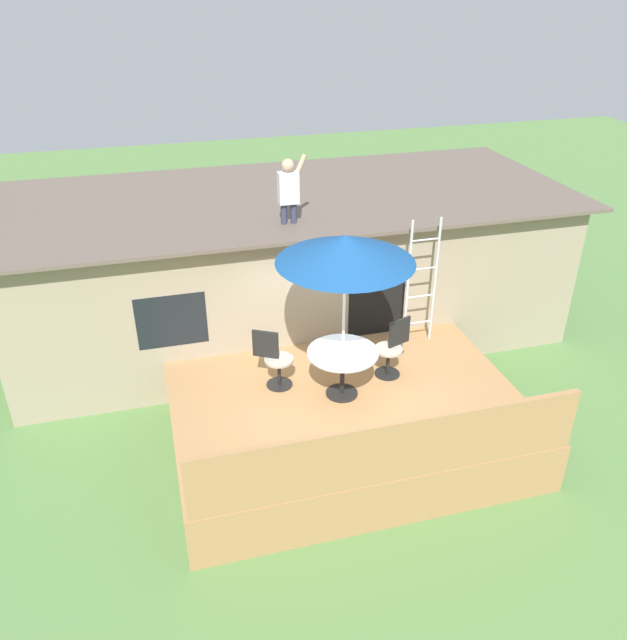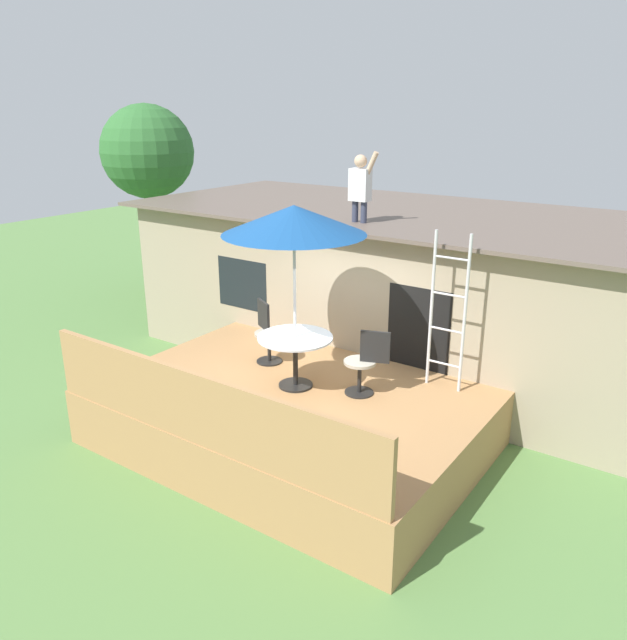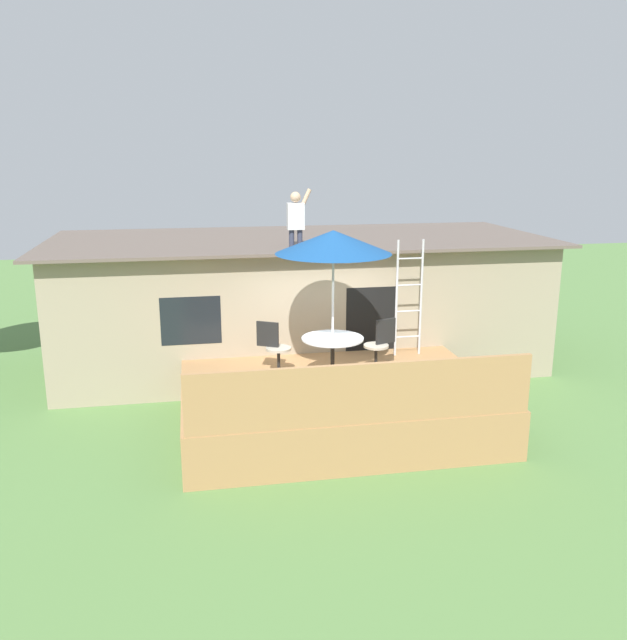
{
  "view_description": "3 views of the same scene",
  "coord_description": "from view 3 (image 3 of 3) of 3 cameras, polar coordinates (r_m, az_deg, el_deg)",
  "views": [
    {
      "loc": [
        -2.51,
        -7.38,
        6.4
      ],
      "look_at": [
        -0.33,
        0.57,
        1.83
      ],
      "focal_mm": 35.63,
      "sensor_mm": 36.0,
      "label": 1
    },
    {
      "loc": [
        4.72,
        -6.36,
        4.54
      ],
      "look_at": [
        -0.08,
        0.53,
        1.64
      ],
      "focal_mm": 34.85,
      "sensor_mm": 36.0,
      "label": 2
    },
    {
      "loc": [
        -2.32,
        -10.4,
        4.58
      ],
      "look_at": [
        -0.19,
        0.97,
        1.62
      ],
      "focal_mm": 37.27,
      "sensor_mm": 36.0,
      "label": 3
    }
  ],
  "objects": [
    {
      "name": "patio_chair_left",
      "position": [
        11.52,
        -3.36,
        -2.45
      ],
      "size": [
        0.58,
        0.44,
        0.92
      ],
      "rotation": [
        0.0,
        0.0,
        -0.51
      ],
      "color": "black",
      "rests_on": "deck"
    },
    {
      "name": "ground_plane",
      "position": [
        11.6,
        1.82,
        -8.91
      ],
      "size": [
        40.0,
        40.0,
        0.0
      ],
      "primitive_type": "plane",
      "color": "#567F42"
    },
    {
      "name": "house",
      "position": [
        14.55,
        -1.18,
        1.69
      ],
      "size": [
        10.5,
        4.5,
        2.78
      ],
      "color": "gray",
      "rests_on": "ground"
    },
    {
      "name": "patio_table",
      "position": [
        11.15,
        1.65,
        -2.31
      ],
      "size": [
        1.04,
        1.04,
        0.74
      ],
      "color": "black",
      "rests_on": "deck"
    },
    {
      "name": "deck_railing",
      "position": [
        9.44,
        4.34,
        -6.35
      ],
      "size": [
        5.03,
        0.08,
        0.9
      ],
      "primitive_type": "cube",
      "color": "#A87A4C",
      "rests_on": "deck"
    },
    {
      "name": "patio_umbrella",
      "position": [
        10.78,
        1.71,
        6.7
      ],
      "size": [
        1.9,
        1.9,
        2.54
      ],
      "color": "silver",
      "rests_on": "deck"
    },
    {
      "name": "deck",
      "position": [
        11.45,
        1.83,
        -7.08
      ],
      "size": [
        5.13,
        3.86,
        0.8
      ],
      "primitive_type": "cube",
      "color": "#A87A4C",
      "rests_on": "ground"
    },
    {
      "name": "patio_chair_right",
      "position": [
        11.72,
        5.68,
        -2.2
      ],
      "size": [
        0.6,
        0.44,
        0.92
      ],
      "rotation": [
        0.0,
        0.0,
        -2.78
      ],
      "color": "black",
      "rests_on": "deck"
    },
    {
      "name": "step_ladder",
      "position": [
        12.55,
        8.19,
        1.87
      ],
      "size": [
        0.52,
        0.04,
        2.2
      ],
      "color": "silver",
      "rests_on": "deck"
    },
    {
      "name": "person_figure",
      "position": [
        12.76,
        -1.5,
        8.98
      ],
      "size": [
        0.47,
        0.2,
        1.11
      ],
      "color": "#33384C",
      "rests_on": "house"
    }
  ]
}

